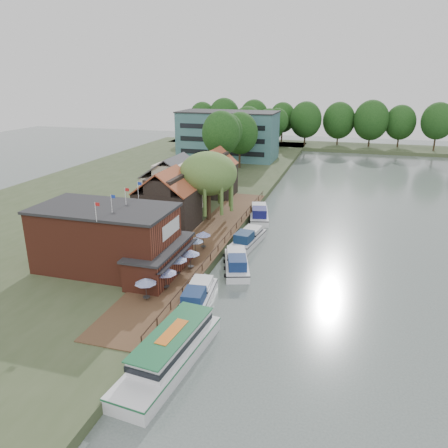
% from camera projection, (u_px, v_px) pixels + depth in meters
% --- Properties ---
extents(ground, '(260.00, 260.00, 0.00)m').
position_uv_depth(ground, '(246.00, 290.00, 47.09)').
color(ground, '#4B5754').
rests_on(ground, ground).
extents(land_bank, '(50.00, 140.00, 1.00)m').
position_uv_depth(land_bank, '(141.00, 189.00, 86.75)').
color(land_bank, '#384728').
rests_on(land_bank, ground).
extents(quay_deck, '(6.00, 50.00, 0.10)m').
position_uv_depth(quay_deck, '(205.00, 241.00, 57.97)').
color(quay_deck, '#47301E').
rests_on(quay_deck, land_bank).
extents(quay_rail, '(0.20, 49.00, 1.00)m').
position_uv_depth(quay_rail, '(226.00, 239.00, 57.56)').
color(quay_rail, black).
rests_on(quay_rail, land_bank).
extents(pub, '(20.00, 11.00, 7.30)m').
position_uv_depth(pub, '(122.00, 240.00, 48.43)').
color(pub, maroon).
rests_on(pub, land_bank).
extents(hotel_block, '(25.40, 12.40, 12.30)m').
position_uv_depth(hotel_block, '(228.00, 135.00, 114.24)').
color(hotel_block, '#38666B').
rests_on(hotel_block, land_bank).
extents(cottage_a, '(8.60, 7.60, 8.50)m').
position_uv_depth(cottage_a, '(167.00, 199.00, 62.13)').
color(cottage_a, black).
rests_on(cottage_a, land_bank).
extents(cottage_b, '(9.60, 8.60, 8.50)m').
position_uv_depth(cottage_b, '(175.00, 182.00, 72.01)').
color(cottage_b, beige).
rests_on(cottage_b, land_bank).
extents(cottage_c, '(7.60, 7.60, 8.50)m').
position_uv_depth(cottage_c, '(214.00, 173.00, 79.11)').
color(cottage_c, black).
rests_on(cottage_c, land_bank).
extents(willow, '(8.60, 8.60, 10.43)m').
position_uv_depth(willow, '(208.00, 186.00, 65.15)').
color(willow, '#476B2D').
rests_on(willow, land_bank).
extents(umbrella_0, '(2.15, 2.15, 2.38)m').
position_uv_depth(umbrella_0, '(146.00, 289.00, 42.23)').
color(umbrella_0, navy).
rests_on(umbrella_0, quay_deck).
extents(umbrella_1, '(2.37, 2.37, 2.38)m').
position_uv_depth(umbrella_1, '(166.00, 279.00, 44.36)').
color(umbrella_1, navy).
rests_on(umbrella_1, quay_deck).
extents(umbrella_2, '(2.36, 2.36, 2.38)m').
position_uv_depth(umbrella_2, '(177.00, 266.00, 47.48)').
color(umbrella_2, navy).
rests_on(umbrella_2, quay_deck).
extents(umbrella_3, '(2.12, 2.12, 2.38)m').
position_uv_depth(umbrella_3, '(191.00, 260.00, 49.08)').
color(umbrella_3, '#1C369C').
rests_on(umbrella_3, quay_deck).
extents(umbrella_4, '(2.02, 2.02, 2.38)m').
position_uv_depth(umbrella_4, '(195.00, 246.00, 52.83)').
color(umbrella_4, navy).
rests_on(umbrella_4, quay_deck).
extents(umbrella_5, '(1.95, 1.95, 2.38)m').
position_uv_depth(umbrella_5, '(203.00, 240.00, 54.84)').
color(umbrella_5, navy).
rests_on(umbrella_5, quay_deck).
extents(cruiser_0, '(3.88, 9.34, 2.17)m').
position_uv_depth(cruiser_0, '(198.00, 293.00, 44.08)').
color(cruiser_0, white).
rests_on(cruiser_0, ground).
extents(cruiser_1, '(5.72, 9.88, 2.26)m').
position_uv_depth(cruiser_1, '(237.00, 261.00, 51.68)').
color(cruiser_1, silver).
rests_on(cruiser_1, ground).
extents(cruiser_2, '(4.06, 9.54, 2.22)m').
position_uv_depth(cruiser_2, '(248.00, 236.00, 59.59)').
color(cruiser_2, silver).
rests_on(cruiser_2, ground).
extents(cruiser_3, '(5.35, 10.34, 2.39)m').
position_uv_depth(cruiser_3, '(259.00, 212.00, 69.87)').
color(cruiser_3, silver).
rests_on(cruiser_3, ground).
extents(tour_boat, '(4.94, 13.21, 2.81)m').
position_uv_depth(tour_boat, '(169.00, 351.00, 34.29)').
color(tour_boat, silver).
rests_on(tour_boat, ground).
extents(swan, '(0.44, 0.44, 0.44)m').
position_uv_depth(swan, '(176.00, 338.00, 38.08)').
color(swan, white).
rests_on(swan, ground).
extents(bank_tree_0, '(7.65, 7.65, 14.46)m').
position_uv_depth(bank_tree_0, '(221.00, 147.00, 87.65)').
color(bank_tree_0, '#143811').
rests_on(bank_tree_0, land_bank).
extents(bank_tree_1, '(6.56, 6.56, 13.47)m').
position_uv_depth(bank_tree_1, '(227.00, 145.00, 94.24)').
color(bank_tree_1, '#143811').
rests_on(bank_tree_1, land_bank).
extents(bank_tree_2, '(8.50, 8.50, 13.06)m').
position_uv_depth(bank_tree_2, '(240.00, 140.00, 102.31)').
color(bank_tree_2, '#143811').
rests_on(bank_tree_2, land_bank).
extents(bank_tree_3, '(8.64, 8.64, 13.11)m').
position_uv_depth(bank_tree_3, '(247.00, 130.00, 120.73)').
color(bank_tree_3, '#143811').
rests_on(bank_tree_3, land_bank).
extents(bank_tree_4, '(6.28, 6.28, 12.20)m').
position_uv_depth(bank_tree_4, '(277.00, 130.00, 126.13)').
color(bank_tree_4, '#143811').
rests_on(bank_tree_4, land_bank).
extents(bank_tree_5, '(8.92, 8.92, 11.63)m').
position_uv_depth(bank_tree_5, '(269.00, 128.00, 133.25)').
color(bank_tree_5, '#143811').
rests_on(bank_tree_5, land_bank).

